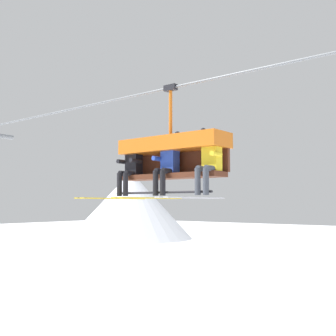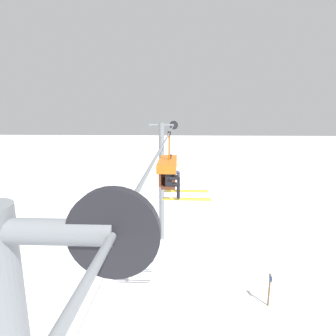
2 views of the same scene
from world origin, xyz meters
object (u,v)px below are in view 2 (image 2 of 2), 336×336
(chairlift_chair, at_px, (167,167))
(trail_sign, at_px, (269,288))
(skier_blue, at_px, (173,174))
(lift_tower_far, at_px, (162,180))
(skier_black, at_px, (172,181))
(skier_yellow, at_px, (174,169))

(chairlift_chair, height_order, trail_sign, chairlift_chair)
(chairlift_chair, distance_m, skier_blue, 0.34)
(lift_tower_far, xyz_separation_m, chairlift_chair, (-7.28, -0.71, 2.35))
(chairlift_chair, distance_m, skier_black, 1.05)
(lift_tower_far, bearing_deg, skier_yellow, -171.67)
(lift_tower_far, distance_m, skier_yellow, 6.70)
(skier_black, xyz_separation_m, trail_sign, (1.84, -4.36, -5.41))
(lift_tower_far, distance_m, chairlift_chair, 7.68)
(chairlift_chair, xyz_separation_m, skier_blue, (0.00, -0.21, -0.27))
(lift_tower_far, relative_size, skier_yellow, 4.81)
(lift_tower_far, relative_size, chairlift_chair, 3.41)
(skier_black, relative_size, skier_yellow, 1.00)
(skier_black, bearing_deg, skier_yellow, 0.20)
(lift_tower_far, xyz_separation_m, skier_black, (-8.27, -0.93, 2.06))
(skier_blue, height_order, skier_yellow, same)
(chairlift_chair, height_order, skier_blue, chairlift_chair)
(lift_tower_far, distance_m, trail_sign, 8.97)
(lift_tower_far, bearing_deg, chairlift_chair, -174.44)
(skier_blue, xyz_separation_m, skier_yellow, (0.98, 0.00, 0.00))
(chairlift_chair, relative_size, skier_blue, 1.41)
(skier_blue, height_order, trail_sign, skier_blue)
(chairlift_chair, distance_m, trail_sign, 7.36)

